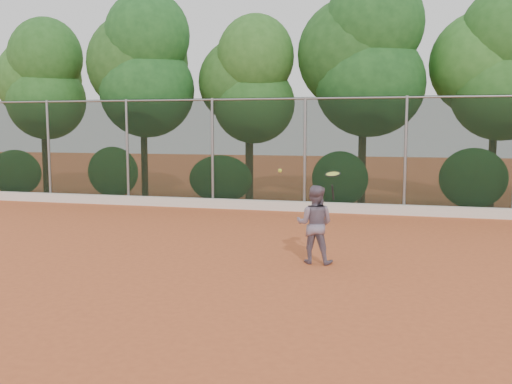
# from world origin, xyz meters

# --- Properties ---
(ground) EXTENTS (80.00, 80.00, 0.00)m
(ground) POSITION_xyz_m (0.00, 0.00, 0.00)
(ground) COLOR #C95C2F
(ground) RESTS_ON ground
(concrete_curb) EXTENTS (24.00, 0.20, 0.30)m
(concrete_curb) POSITION_xyz_m (0.00, 6.82, 0.15)
(concrete_curb) COLOR silver
(concrete_curb) RESTS_ON ground
(tennis_player) EXTENTS (0.76, 0.61, 1.50)m
(tennis_player) POSITION_xyz_m (1.34, 0.28, 0.75)
(tennis_player) COLOR slate
(tennis_player) RESTS_ON ground
(chainlink_fence) EXTENTS (24.09, 0.09, 3.50)m
(chainlink_fence) POSITION_xyz_m (-0.00, 7.00, 1.86)
(chainlink_fence) COLOR black
(chainlink_fence) RESTS_ON ground
(foliage_backdrop) EXTENTS (23.70, 3.63, 7.55)m
(foliage_backdrop) POSITION_xyz_m (-0.55, 8.98, 4.40)
(foliage_backdrop) COLOR #3B2816
(foliage_backdrop) RESTS_ON ground
(tennis_racket) EXTENTS (0.35, 0.35, 0.55)m
(tennis_racket) POSITION_xyz_m (1.69, 0.13, 1.69)
(tennis_racket) COLOR black
(tennis_racket) RESTS_ON ground
(tennis_ball_in_flight) EXTENTS (0.07, 0.07, 0.07)m
(tennis_ball_in_flight) POSITION_xyz_m (0.61, 0.52, 1.74)
(tennis_ball_in_flight) COLOR #C6D430
(tennis_ball_in_flight) RESTS_ON ground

